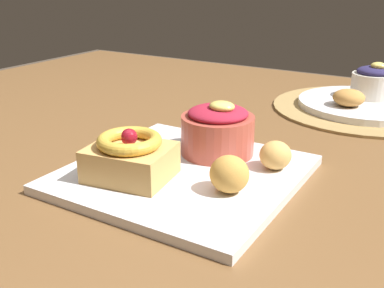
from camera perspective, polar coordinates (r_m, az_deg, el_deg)
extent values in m
cube|color=brown|center=(0.73, 6.81, -0.97)|extent=(1.57, 1.08, 0.04)
cylinder|color=brown|center=(1.57, -10.15, -3.31)|extent=(0.07, 0.07, 0.69)
cylinder|color=#997A47|center=(0.93, 20.63, 4.17)|extent=(0.34, 0.34, 0.00)
cube|color=white|center=(0.58, -1.02, -3.73)|extent=(0.27, 0.27, 0.01)
cube|color=tan|center=(0.56, -7.66, -2.26)|extent=(0.11, 0.09, 0.04)
torus|color=gold|center=(0.55, -7.80, 0.39)|extent=(0.09, 0.09, 0.02)
sphere|color=maroon|center=(0.54, -7.82, 0.89)|extent=(0.02, 0.02, 0.02)
cylinder|color=#B24C3D|center=(0.62, 3.26, 1.14)|extent=(0.10, 0.10, 0.05)
ellipsoid|color=#A31E33|center=(0.61, 3.32, 3.83)|extent=(0.08, 0.08, 0.02)
ellipsoid|color=#EAD666|center=(0.60, 3.74, 4.70)|extent=(0.03, 0.03, 0.01)
ellipsoid|color=tan|center=(0.59, 10.33, -1.37)|extent=(0.04, 0.04, 0.04)
ellipsoid|color=gold|center=(0.52, 4.67, -3.75)|extent=(0.05, 0.04, 0.04)
cylinder|color=white|center=(0.93, 20.70, 4.67)|extent=(0.25, 0.25, 0.01)
cylinder|color=silver|center=(0.96, 21.54, 6.78)|extent=(0.08, 0.08, 0.05)
ellipsoid|color=#28234C|center=(0.95, 21.76, 8.38)|extent=(0.07, 0.07, 0.02)
ellipsoid|color=#EAD666|center=(0.94, 22.17, 8.99)|extent=(0.03, 0.02, 0.01)
ellipsoid|color=#B77F3D|center=(0.88, 18.91, 5.48)|extent=(0.06, 0.06, 0.03)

